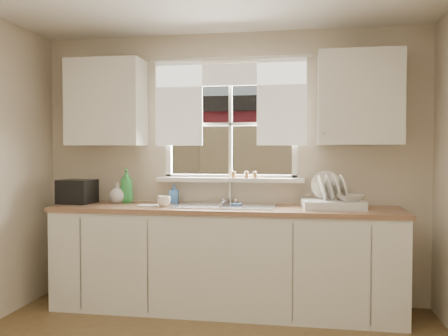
% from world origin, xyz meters
% --- Properties ---
extents(room_walls, '(3.62, 4.02, 2.50)m').
position_xyz_m(room_walls, '(0.00, -0.07, 1.24)').
color(room_walls, beige).
rests_on(room_walls, ground).
extents(window, '(1.38, 0.16, 1.06)m').
position_xyz_m(window, '(0.00, 2.00, 1.49)').
color(window, white).
rests_on(window, room_walls).
extents(curtains, '(1.50, 0.03, 0.81)m').
position_xyz_m(curtains, '(0.00, 1.95, 1.93)').
color(curtains, white).
rests_on(curtains, room_walls).
extents(base_cabinets, '(3.00, 0.62, 0.87)m').
position_xyz_m(base_cabinets, '(0.00, 1.68, 0.43)').
color(base_cabinets, silver).
rests_on(base_cabinets, ground).
extents(countertop, '(3.04, 0.65, 0.04)m').
position_xyz_m(countertop, '(0.00, 1.68, 0.89)').
color(countertop, '#926749').
rests_on(countertop, base_cabinets).
extents(upper_cabinet_left, '(0.70, 0.33, 0.80)m').
position_xyz_m(upper_cabinet_left, '(-1.15, 1.82, 1.85)').
color(upper_cabinet_left, silver).
rests_on(upper_cabinet_left, room_walls).
extents(upper_cabinet_right, '(0.70, 0.33, 0.80)m').
position_xyz_m(upper_cabinet_right, '(1.15, 1.82, 1.85)').
color(upper_cabinet_right, silver).
rests_on(upper_cabinet_right, room_walls).
extents(wall_outlet, '(0.08, 0.01, 0.12)m').
position_xyz_m(wall_outlet, '(0.88, 1.99, 1.08)').
color(wall_outlet, beige).
rests_on(wall_outlet, room_walls).
extents(sill_jars, '(0.24, 0.04, 0.06)m').
position_xyz_m(sill_jars, '(0.15, 1.94, 1.18)').
color(sill_jars, brown).
rests_on(sill_jars, window).
extents(backyard, '(20.00, 10.00, 6.13)m').
position_xyz_m(backyard, '(0.58, 8.42, 3.46)').
color(backyard, '#335421').
rests_on(backyard, ground).
extents(sink, '(0.88, 0.52, 0.40)m').
position_xyz_m(sink, '(0.00, 1.71, 0.84)').
color(sink, '#B7B7BC').
rests_on(sink, countertop).
extents(dish_rack, '(0.55, 0.44, 0.32)m').
position_xyz_m(dish_rack, '(0.92, 1.74, 0.98)').
color(dish_rack, white).
rests_on(dish_rack, countertop).
extents(bowl, '(0.30, 0.30, 0.06)m').
position_xyz_m(bowl, '(1.06, 1.68, 1.01)').
color(bowl, silver).
rests_on(bowl, dish_rack).
extents(soap_bottle_a, '(0.14, 0.15, 0.32)m').
position_xyz_m(soap_bottle_a, '(-0.97, 1.85, 1.07)').
color(soap_bottle_a, green).
rests_on(soap_bottle_a, countertop).
extents(soap_bottle_b, '(0.09, 0.09, 0.18)m').
position_xyz_m(soap_bottle_b, '(-0.52, 1.88, 1.00)').
color(soap_bottle_b, '#3269BD').
rests_on(soap_bottle_b, countertop).
extents(soap_bottle_c, '(0.18, 0.18, 0.19)m').
position_xyz_m(soap_bottle_c, '(-1.04, 1.81, 1.01)').
color(soap_bottle_c, beige).
rests_on(soap_bottle_c, countertop).
extents(saucer, '(0.18, 0.18, 0.01)m').
position_xyz_m(saucer, '(-0.67, 1.60, 0.92)').
color(saucer, silver).
rests_on(saucer, countertop).
extents(cup, '(0.13, 0.13, 0.09)m').
position_xyz_m(cup, '(-0.52, 1.59, 0.96)').
color(cup, white).
rests_on(cup, countertop).
extents(black_appliance, '(0.33, 0.29, 0.22)m').
position_xyz_m(black_appliance, '(-1.40, 1.72, 1.02)').
color(black_appliance, black).
rests_on(black_appliance, countertop).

